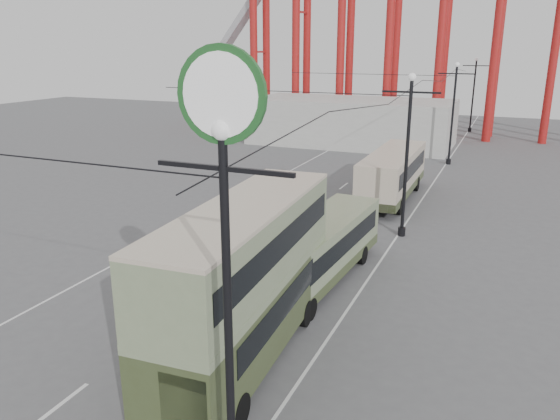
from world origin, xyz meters
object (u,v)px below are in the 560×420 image
at_px(double_decker_bus, 246,276).
at_px(single_decker_green, 320,249).
at_px(lamp_post_near, 224,189).
at_px(single_decker_cream, 393,173).
at_px(pedestrian, 269,233).

xyz_separation_m(double_decker_bus, single_decker_green, (0.17, 7.17, -1.54)).
distance_m(lamp_post_near, double_decker_bus, 7.67).
bearing_deg(single_decker_green, double_decker_bus, -87.93).
xyz_separation_m(lamp_post_near, single_decker_cream, (-2.29, 28.66, -5.90)).
relative_size(double_decker_bus, single_decker_cream, 0.97).
bearing_deg(pedestrian, single_decker_green, 117.50).
bearing_deg(single_decker_cream, lamp_post_near, -85.88).
bearing_deg(single_decker_cream, single_decker_green, -90.30).
relative_size(single_decker_green, pedestrian, 5.84).
relative_size(single_decker_cream, pedestrian, 6.15).
height_order(single_decker_cream, pedestrian, single_decker_cream).
relative_size(double_decker_bus, pedestrian, 5.94).
distance_m(double_decker_bus, single_decker_cream, 23.09).
bearing_deg(single_decker_green, lamp_post_near, -76.61).
bearing_deg(pedestrian, double_decker_bus, 86.63).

